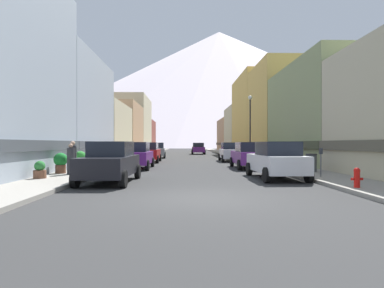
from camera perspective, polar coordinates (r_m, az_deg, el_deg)
name	(u,v)px	position (r m, az deg, el deg)	size (l,w,h in m)	color
ground_plane	(204,198)	(10.07, 2.06, -9.61)	(400.00, 400.00, 0.00)	#303030
sidewalk_left	(144,155)	(45.29, -8.57, -1.93)	(2.50, 100.00, 0.15)	gray
sidewalk_right	(233,155)	(45.45, 7.27, -1.92)	(2.50, 100.00, 0.15)	gray
storefront_left_1	(39,113)	(28.87, -25.50, 5.04)	(9.99, 10.79, 8.67)	#99A5B2
storefront_left_2	(86,132)	(39.14, -18.20, 2.05)	(9.12, 11.00, 6.27)	beige
storefront_left_3	(114,130)	(50.28, -13.64, 2.40)	(7.80, 11.15, 7.68)	tan
storefront_left_4	(132,126)	(62.42, -10.56, 3.19)	(6.34, 13.33, 10.42)	beige
storefront_left_5	(135,136)	(74.27, -10.14, 1.35)	(9.07, 10.01, 6.84)	brown
storefront_right_1	(326,117)	(27.32, 22.65, 4.45)	(6.30, 12.18, 7.82)	#8C9966
storefront_right_2	(293,113)	(38.29, 17.53, 5.21)	(8.85, 9.81, 10.54)	#D8B259
storefront_right_3	(268,117)	(49.52, 13.34, 4.67)	(9.21, 13.30, 11.61)	#D8B259
storefront_right_4	(252,131)	(61.30, 10.58, 2.32)	(9.53, 10.56, 8.39)	beige
storefront_right_5	(241,136)	(73.84, 8.71, 1.48)	(10.01, 13.86, 7.15)	tan
car_left_0	(110,162)	(14.40, -14.26, -3.07)	(2.13, 4.43, 1.78)	black
car_left_1	(136,155)	(21.76, -9.86, -1.99)	(2.06, 4.40, 1.78)	#591E72
car_left_2	(149,152)	(29.09, -7.72, -1.45)	(2.08, 4.41, 1.78)	#9E1111
car_left_3	(157,150)	(37.73, -6.27, -1.09)	(2.26, 4.49, 1.78)	slate
car_right_0	(276,160)	(15.89, 14.69, -2.77)	(2.16, 4.45, 1.78)	silver
car_right_1	(249,155)	(22.15, 10.06, -1.95)	(2.06, 4.40, 1.78)	#591E72
car_right_2	(231,152)	(30.51, 6.90, -1.38)	(2.14, 4.44, 1.78)	silver
car_driving_0	(198,148)	(50.03, 1.12, -0.79)	(2.06, 4.40, 1.78)	#591E72
car_driving_1	(198,148)	(50.33, 1.11, -0.78)	(2.06, 4.40, 1.78)	#B28419
fire_hydrant_near	(357,177)	(12.69, 27.19, -5.21)	(0.40, 0.22, 0.70)	red
parking_meter_near	(321,158)	(16.09, 21.87, -2.34)	(0.14, 0.10, 1.33)	#595960
trash_bin_right	(311,163)	(18.76, 20.38, -3.12)	(0.59, 0.59, 0.98)	#4C5156
potted_plant_0	(40,170)	(15.80, -25.38, -4.24)	(0.55, 0.55, 0.78)	brown
potted_plant_1	(61,162)	(17.99, -22.27, -2.97)	(0.70, 0.70, 1.06)	brown
potted_plant_2	(80,159)	(20.96, -19.19, -2.48)	(0.71, 0.71, 1.07)	#4C4C51
pedestrian_0	(293,156)	(21.19, 17.47, -2.08)	(0.36, 0.36, 1.61)	#333338
pedestrian_1	(71,160)	(17.11, -20.70, -2.73)	(0.36, 0.36, 1.54)	#333338
pedestrian_2	(73,159)	(17.40, -20.37, -2.46)	(0.36, 0.36, 1.67)	#333338
streetlamp_right	(250,118)	(29.52, 10.27, 4.56)	(0.36, 0.36, 5.86)	black
mountain_backdrop	(219,89)	(275.38, 4.82, 9.75)	(335.46, 335.46, 95.46)	silver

